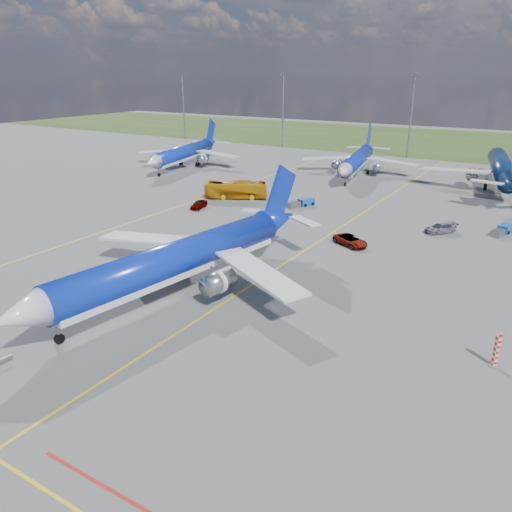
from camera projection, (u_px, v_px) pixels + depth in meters
The scene contains 15 objects.
ground at pixel (188, 326), 47.80m from camera, with size 400.00×400.00×0.00m, color #555552.
grass_strip at pixel (470, 144), 167.58m from camera, with size 400.00×80.00×0.01m, color #2D4719.
taxiway_lines at pixel (314, 246), 69.84m from camera, with size 60.25×160.00×0.02m.
floodlight_masts at pixel (491, 115), 126.35m from camera, with size 202.20×0.50×22.70m.
warning_post at pixel (497, 350), 40.91m from camera, with size 0.50×0.50×3.00m, color red.
bg_jet_nw at pixel (185, 167), 127.16m from camera, with size 29.83×39.15×10.25m, color #0B25A3, non-canonical shape.
bg_jet_nnw at pixel (356, 175), 117.12m from camera, with size 29.33×38.49×10.08m, color #0B25A3, non-canonical shape.
bg_jet_n at pixel (499, 188), 104.53m from camera, with size 34.41×45.16×11.83m, color #071D3F, non-canonical shape.
main_airliner at pixel (179, 292), 55.18m from camera, with size 32.70×42.92×11.24m, color #0B25A3, non-canonical shape.
apron_bus at pixel (236, 190), 95.17m from camera, with size 2.79×11.90×3.32m, color #C57C0B.
service_car_a at pixel (199, 204), 88.65m from camera, with size 1.73×4.29×1.46m, color #999999.
service_car_b at pixel (350, 240), 69.66m from camera, with size 2.48×5.37×1.49m, color #999999.
service_car_c at pixel (440, 228), 75.14m from camera, with size 2.05×5.05×1.47m, color #999999.
baggage_tug_c at pixel (302, 203), 90.06m from camera, with size 3.39×5.69×1.24m.
baggage_tug_e at pixel (503, 230), 74.86m from camera, with size 2.76×5.57×1.21m.
Camera 1 is at (27.83, -32.73, 22.99)m, focal length 35.00 mm.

